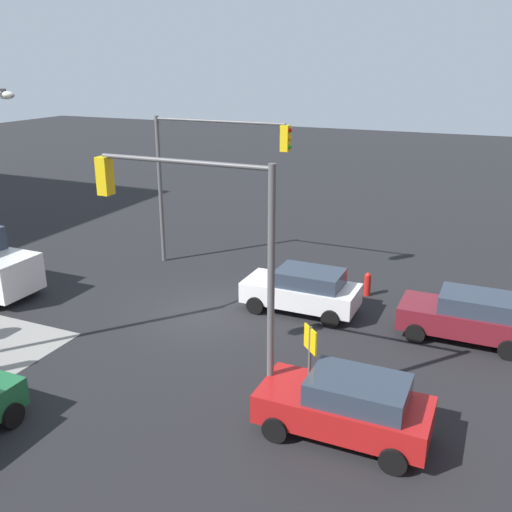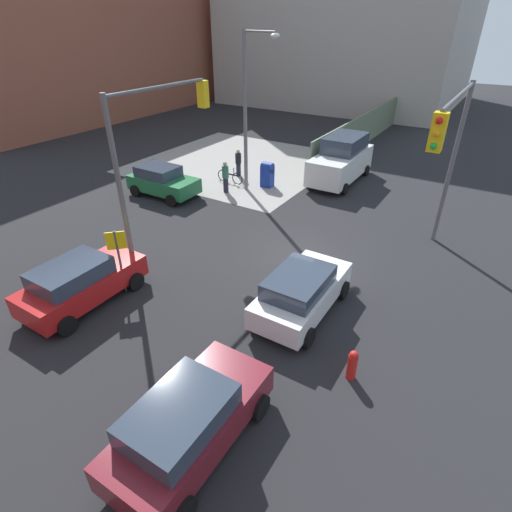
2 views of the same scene
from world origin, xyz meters
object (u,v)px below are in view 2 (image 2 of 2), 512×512
object	(u,v)px
street_lamp_corner	(249,103)
coupe_maroon	(189,422)
traffic_signal_nw_corner	(156,142)
fire_hydrant	(352,364)
hatchback_white	(302,291)
traffic_signal_se_corner	(449,146)
van_white_delivery	(341,160)
bicycle_leaning_on_fence	(230,177)
smokestack	(189,25)
sedan_red	(80,282)
pedestrian_waiting	(238,162)
pedestrian_crossing	(225,177)
mailbox_blue	(267,174)
hatchback_green	(162,181)

from	to	relation	value
street_lamp_corner	coupe_maroon	size ratio (longest dim) A/B	1.94
traffic_signal_nw_corner	street_lamp_corner	size ratio (longest dim) A/B	0.81
fire_hydrant	hatchback_white	bearing A→B (deg)	53.05
traffic_signal_se_corner	van_white_delivery	world-z (taller)	traffic_signal_se_corner
traffic_signal_nw_corner	hatchback_white	bearing A→B (deg)	-95.49
street_lamp_corner	bicycle_leaning_on_fence	bearing A→B (deg)	72.66
traffic_signal_se_corner	coupe_maroon	size ratio (longest dim) A/B	1.57
smokestack	traffic_signal_se_corner	size ratio (longest dim) A/B	2.37
street_lamp_corner	bicycle_leaning_on_fence	size ratio (longest dim) A/B	4.57
sedan_red	coupe_maroon	bearing A→B (deg)	-108.84
smokestack	street_lamp_corner	bearing A→B (deg)	-135.53
hatchback_white	van_white_delivery	distance (m)	13.02
street_lamp_corner	pedestrian_waiting	bearing A→B (deg)	48.08
traffic_signal_se_corner	hatchback_white	bearing A→B (deg)	152.79
pedestrian_crossing	bicycle_leaning_on_fence	xyz separation A→B (m)	(1.40, 0.70, -0.57)
traffic_signal_se_corner	sedan_red	distance (m)	13.24
bicycle_leaning_on_fence	smokestack	bearing A→B (deg)	43.00
mailbox_blue	bicycle_leaning_on_fence	world-z (taller)	mailbox_blue
hatchback_white	pedestrian_crossing	size ratio (longest dim) A/B	2.36
hatchback_white	pedestrian_crossing	xyz separation A→B (m)	(7.38, 8.29, 0.07)
sedan_red	pedestrian_crossing	xyz separation A→B (m)	(10.79, 1.78, 0.07)
street_lamp_corner	hatchback_white	distance (m)	11.63
street_lamp_corner	hatchback_green	world-z (taller)	street_lamp_corner
coupe_maroon	pedestrian_crossing	xyz separation A→B (m)	(13.03, 8.34, 0.07)
pedestrian_waiting	hatchback_green	bearing A→B (deg)	-176.93
smokestack	street_lamp_corner	distance (m)	35.16
coupe_maroon	pedestrian_crossing	distance (m)	15.48
street_lamp_corner	mailbox_blue	bearing A→B (deg)	-21.90
hatchback_white	coupe_maroon	size ratio (longest dim) A/B	1.00
mailbox_blue	pedestrian_waiting	size ratio (longest dim) A/B	0.86
street_lamp_corner	bicycle_leaning_on_fence	xyz separation A→B (m)	(0.54, 1.74, -4.35)
hatchback_white	bicycle_leaning_on_fence	world-z (taller)	hatchback_white
traffic_signal_se_corner	hatchback_white	size ratio (longest dim) A/B	1.57
traffic_signal_nw_corner	sedan_red	size ratio (longest dim) A/B	1.57
sedan_red	hatchback_green	distance (m)	9.68
smokestack	hatchback_white	xyz separation A→B (m)	(-33.24, -31.79, -6.87)
traffic_signal_se_corner	van_white_delivery	distance (m)	10.17
traffic_signal_nw_corner	pedestrian_crossing	bearing A→B (deg)	16.44
van_white_delivery	pedestrian_crossing	xyz separation A→B (m)	(-5.12, 4.70, -0.36)
pedestrian_crossing	hatchback_white	bearing A→B (deg)	143.58
traffic_signal_nw_corner	sedan_red	xyz separation A→B (m)	(-4.01, 0.22, -3.76)
mailbox_blue	pedestrian_crossing	world-z (taller)	pedestrian_crossing
street_lamp_corner	hatchback_white	xyz separation A→B (m)	(-8.24, -7.25, -3.86)
hatchback_white	fire_hydrant	bearing A→B (deg)	-126.95
traffic_signal_nw_corner	bicycle_leaning_on_fence	distance (m)	9.61
traffic_signal_se_corner	coupe_maroon	bearing A→B (deg)	166.34
street_lamp_corner	coupe_maroon	world-z (taller)	street_lamp_corner
pedestrian_crossing	bicycle_leaning_on_fence	size ratio (longest dim) A/B	1.01
smokestack	bicycle_leaning_on_fence	world-z (taller)	smokestack
sedan_red	hatchback_white	size ratio (longest dim) A/B	1.00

